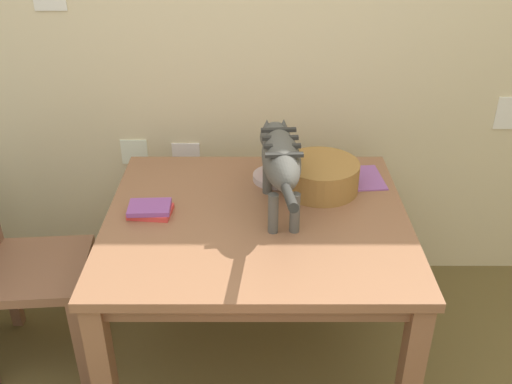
# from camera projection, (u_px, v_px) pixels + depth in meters

# --- Properties ---
(wall_rear) EXTENTS (5.06, 0.11, 2.50)m
(wall_rear) POSITION_uv_depth(u_px,v_px,m) (279.00, 25.00, 2.48)
(wall_rear) COLOR beige
(wall_rear) RESTS_ON ground_plane
(dining_table) EXTENTS (1.12, 0.99, 0.72)m
(dining_table) POSITION_uv_depth(u_px,v_px,m) (256.00, 235.00, 2.17)
(dining_table) COLOR #8F5F41
(dining_table) RESTS_ON ground_plane
(cat) EXTENTS (0.16, 0.72, 0.30)m
(cat) POSITION_uv_depth(u_px,v_px,m) (279.00, 157.00, 2.09)
(cat) COLOR #4F4E48
(cat) RESTS_ON dining_table
(saucer_bowl) EXTENTS (0.18, 0.18, 0.03)m
(saucer_bowl) POSITION_uv_depth(u_px,v_px,m) (273.00, 177.00, 2.36)
(saucer_bowl) COLOR #BDADAF
(saucer_bowl) RESTS_ON dining_table
(coffee_mug) EXTENTS (0.13, 0.09, 0.08)m
(coffee_mug) POSITION_uv_depth(u_px,v_px,m) (274.00, 166.00, 2.34)
(coffee_mug) COLOR red
(coffee_mug) RESTS_ON saucer_bowl
(magazine) EXTENTS (0.31, 0.24, 0.01)m
(magazine) POSITION_uv_depth(u_px,v_px,m) (346.00, 178.00, 2.38)
(magazine) COLOR #9356A4
(magazine) RESTS_ON dining_table
(book_stack) EXTENTS (0.16, 0.13, 0.04)m
(book_stack) POSITION_uv_depth(u_px,v_px,m) (149.00, 210.00, 2.13)
(book_stack) COLOR #E03E3B
(book_stack) RESTS_ON dining_table
(wicker_basket) EXTENTS (0.30, 0.30, 0.12)m
(wicker_basket) POSITION_uv_depth(u_px,v_px,m) (320.00, 175.00, 2.28)
(wicker_basket) COLOR #9F7036
(wicker_basket) RESTS_ON dining_table
(wooden_chair_far) EXTENTS (0.45, 0.45, 0.94)m
(wooden_chair_far) POSITION_uv_depth(u_px,v_px,m) (20.00, 266.00, 2.30)
(wooden_chair_far) COLOR #895C42
(wooden_chair_far) RESTS_ON ground_plane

